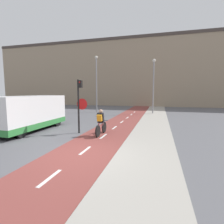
# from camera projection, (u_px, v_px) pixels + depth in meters

# --- Properties ---
(ground_plane) EXTENTS (120.00, 120.00, 0.00)m
(ground_plane) POSITION_uv_depth(u_px,v_px,m) (80.00, 155.00, 6.99)
(ground_plane) COLOR #5B5B60
(bike_lane) EXTENTS (2.74, 60.00, 0.02)m
(bike_lane) POSITION_uv_depth(u_px,v_px,m) (80.00, 155.00, 7.00)
(bike_lane) COLOR brown
(bike_lane) RESTS_ON ground_plane
(sidewalk_strip) EXTENTS (2.40, 60.00, 0.05)m
(sidewalk_strip) POSITION_uv_depth(u_px,v_px,m) (145.00, 161.00, 6.31)
(sidewalk_strip) COLOR #A8A399
(sidewalk_strip) RESTS_ON ground_plane
(building_row_background) EXTENTS (60.00, 5.20, 12.23)m
(building_row_background) POSITION_uv_depth(u_px,v_px,m) (144.00, 73.00, 32.60)
(building_row_background) COLOR gray
(building_row_background) RESTS_ON ground_plane
(traffic_light_pole) EXTENTS (0.67, 0.25, 3.25)m
(traffic_light_pole) POSITION_uv_depth(u_px,v_px,m) (80.00, 100.00, 10.52)
(traffic_light_pole) COLOR black
(traffic_light_pole) RESTS_ON ground_plane
(street_lamp_far) EXTENTS (0.36, 0.36, 6.86)m
(street_lamp_far) POSITION_uv_depth(u_px,v_px,m) (96.00, 78.00, 21.32)
(street_lamp_far) COLOR gray
(street_lamp_far) RESTS_ON ground_plane
(street_lamp_sidewalk) EXTENTS (0.36, 0.36, 6.23)m
(street_lamp_sidewalk) POSITION_uv_depth(u_px,v_px,m) (154.00, 80.00, 19.93)
(street_lamp_sidewalk) COLOR gray
(street_lamp_sidewalk) RESTS_ON ground_plane
(cyclist_near) EXTENTS (0.46, 1.83, 1.52)m
(cyclist_near) POSITION_uv_depth(u_px,v_px,m) (101.00, 123.00, 10.11)
(cyclist_near) COLOR black
(cyclist_near) RESTS_ON ground_plane
(van) EXTENTS (2.10, 5.41, 2.25)m
(van) POSITION_uv_depth(u_px,v_px,m) (29.00, 113.00, 11.39)
(van) COLOR white
(van) RESTS_ON ground_plane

